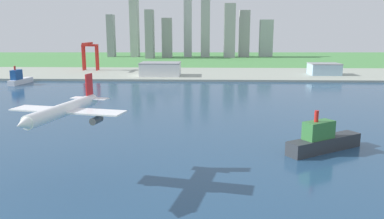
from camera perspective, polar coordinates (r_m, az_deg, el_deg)
The scene contains 10 objects.
ground_plane at distance 309.35m, azimuth -2.11°, elevation 1.23°, with size 2400.00×2400.00×0.00m, color #4D8F4B.
water_bay at distance 250.78m, azimuth -3.11°, elevation -1.25°, with size 840.00×360.00×0.15m, color navy.
industrial_pier at distance 496.92m, azimuth -0.50°, elevation 5.37°, with size 840.00×140.00×2.50m, color #9AA194.
airplane_landing at distance 141.34m, azimuth -18.69°, elevation -0.15°, with size 43.27×46.13×15.31m.
container_barge at distance 190.78m, azimuth 18.95°, elevation -4.35°, with size 40.11×29.21×20.26m.
ferry_boat at distance 446.76m, azimuth -24.42°, elevation 4.19°, with size 10.20×38.11×20.06m.
port_crane_red at distance 545.06m, azimuth -15.05°, elevation 8.52°, with size 20.95×40.53×38.11m.
warehouse_main at distance 467.09m, azimuth -4.73°, elevation 6.06°, with size 48.13×35.88×15.98m.
warehouse_annex at distance 502.65m, azimuth 19.15°, elevation 5.75°, with size 36.46×29.06×14.20m.
distant_skyline at distance 830.65m, azimuth 0.29°, elevation 11.73°, with size 358.29×78.96×148.95m.
Camera 1 is at (22.67, -3.33, 56.34)m, focal length 35.68 mm.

